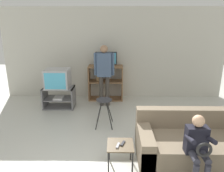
{
  "coord_description": "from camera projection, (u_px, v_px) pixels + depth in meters",
  "views": [
    {
      "loc": [
        0.04,
        -2.14,
        2.25
      ],
      "look_at": [
        -0.02,
        2.28,
        0.9
      ],
      "focal_mm": 35.0,
      "sensor_mm": 36.0,
      "label": 1
    }
  ],
  "objects": [
    {
      "name": "wall_back",
      "position": [
        114.0,
        54.0,
        6.32
      ],
      "size": [
        6.4,
        0.06,
        2.6
      ],
      "color": "beige",
      "rests_on": "ground_plane"
    },
    {
      "name": "tv_stand",
      "position": [
        59.0,
        97.0,
        5.79
      ],
      "size": [
        0.8,
        0.51,
        0.54
      ],
      "color": "slate",
      "rests_on": "ground_plane"
    },
    {
      "name": "television_main",
      "position": [
        58.0,
        79.0,
        5.63
      ],
      "size": [
        0.61,
        0.53,
        0.49
      ],
      "color": "#B2B2B7",
      "rests_on": "tv_stand"
    },
    {
      "name": "media_shelf",
      "position": [
        106.0,
        82.0,
        6.29
      ],
      "size": [
        0.98,
        0.41,
        1.0
      ],
      "color": "#8E6642",
      "rests_on": "ground_plane"
    },
    {
      "name": "television_flat",
      "position": [
        106.0,
        59.0,
        6.07
      ],
      "size": [
        0.6,
        0.2,
        0.4
      ],
      "color": "black",
      "rests_on": "media_shelf"
    },
    {
      "name": "folding_stool",
      "position": [
        104.0,
        105.0,
        4.69
      ],
      "size": [
        0.38,
        0.42,
        0.62
      ],
      "color": "black",
      "rests_on": "ground_plane"
    },
    {
      "name": "snack_table",
      "position": [
        120.0,
        147.0,
        3.39
      ],
      "size": [
        0.41,
        0.41,
        0.4
      ],
      "color": "brown",
      "rests_on": "ground_plane"
    },
    {
      "name": "remote_control_black",
      "position": [
        123.0,
        143.0,
        3.38
      ],
      "size": [
        0.08,
        0.15,
        0.02
      ],
      "primitive_type": "cube",
      "rotation": [
        0.0,
        0.0,
        -0.36
      ],
      "color": "#232328",
      "rests_on": "snack_table"
    },
    {
      "name": "remote_control_white",
      "position": [
        118.0,
        145.0,
        3.33
      ],
      "size": [
        0.07,
        0.15,
        0.02
      ],
      "primitive_type": "cube",
      "rotation": [
        0.0,
        0.0,
        -0.24
      ],
      "color": "gray",
      "rests_on": "snack_table"
    },
    {
      "name": "couch",
      "position": [
        195.0,
        144.0,
        3.61
      ],
      "size": [
        1.9,
        0.96,
        0.77
      ],
      "color": "#756651",
      "rests_on": "ground_plane"
    },
    {
      "name": "person_standing_adult",
      "position": [
        104.0,
        70.0,
        5.69
      ],
      "size": [
        0.53,
        0.2,
        1.63
      ],
      "color": "#3D3833",
      "rests_on": "ground_plane"
    },
    {
      "name": "person_seated_child",
      "position": [
        198.0,
        145.0,
        3.0
      ],
      "size": [
        0.33,
        0.43,
        1.01
      ],
      "color": "#2D2D38",
      "rests_on": "ground_plane"
    }
  ]
}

